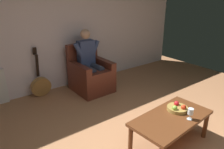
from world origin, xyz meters
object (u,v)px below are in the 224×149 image
at_px(fruit_bowl, 177,108).
at_px(armchair, 90,75).
at_px(coffee_table, 171,121).
at_px(guitar, 41,85).
at_px(person_seated, 89,59).
at_px(wine_glass_near, 191,112).

bearing_deg(fruit_bowl, armchair, -86.86).
relative_size(armchair, coffee_table, 0.83).
bearing_deg(guitar, person_seated, 160.64).
bearing_deg(guitar, armchair, 160.17).
xyz_separation_m(coffee_table, wine_glass_near, (-0.14, 0.17, 0.16)).
xyz_separation_m(armchair, coffee_table, (0.08, 2.17, 0.05)).
bearing_deg(armchair, fruit_bowl, 92.17).
height_order(armchair, guitar, guitar).
bearing_deg(fruit_bowl, wine_glass_near, 76.15).
height_order(armchair, person_seated, person_seated).
xyz_separation_m(person_seated, wine_glass_near, (-0.06, 2.36, -0.14)).
bearing_deg(armchair, wine_glass_near, 90.45).
relative_size(armchair, person_seated, 0.76).
bearing_deg(wine_glass_near, guitar, -69.41).
bearing_deg(guitar, coffee_table, 109.20).
height_order(armchair, fruit_bowl, armchair).
xyz_separation_m(person_seated, coffee_table, (0.08, 2.18, -0.30)).
height_order(armchair, coffee_table, armchair).
relative_size(coffee_table, wine_glass_near, 7.56).
relative_size(person_seated, coffee_table, 1.10).
distance_m(coffee_table, fruit_bowl, 0.22).
height_order(guitar, fruit_bowl, guitar).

